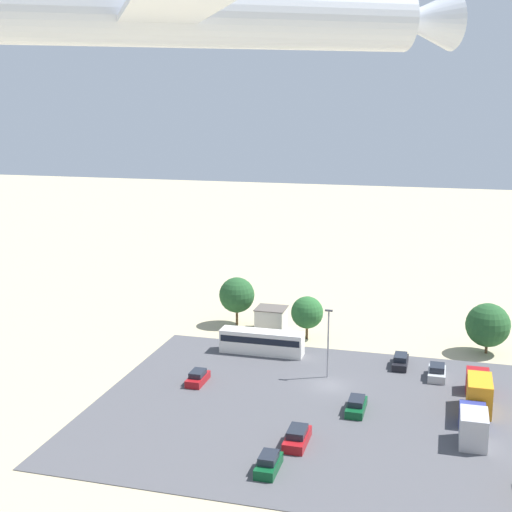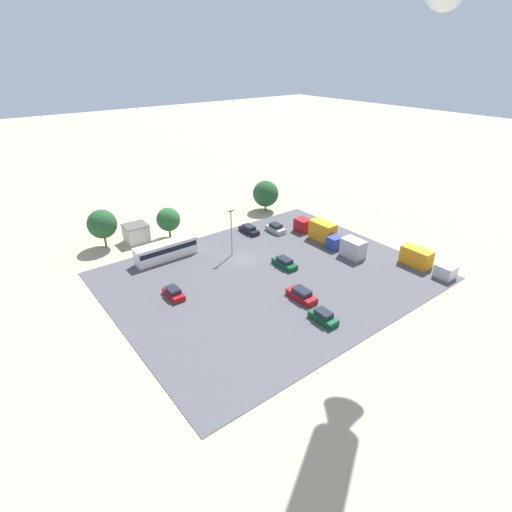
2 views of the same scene
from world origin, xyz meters
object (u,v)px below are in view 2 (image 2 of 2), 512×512
(parked_car_5, at_px, (249,230))
(parked_truck_0, at_px, (424,261))
(shed_building, at_px, (136,233))
(bus, at_px, (166,250))
(parked_car_3, at_px, (174,293))
(parked_truck_2, at_px, (348,247))
(parked_car_1, at_px, (323,317))
(parked_car_4, at_px, (285,263))
(parked_car_2, at_px, (276,228))
(parked_truck_1, at_px, (317,229))
(parked_car_0, at_px, (302,295))

(parked_car_5, xyz_separation_m, parked_truck_0, (-14.02, 28.69, 0.72))
(shed_building, distance_m, parked_car_5, 21.16)
(bus, xyz_separation_m, parked_car_3, (4.61, 11.46, -1.01))
(parked_truck_2, bearing_deg, parked_car_1, -147.64)
(parked_car_4, distance_m, parked_truck_2, 12.08)
(parked_car_2, relative_size, parked_car_3, 1.02)
(shed_building, relative_size, parked_truck_0, 0.47)
(parked_truck_1, bearing_deg, parked_car_1, -133.25)
(bus, relative_size, parked_car_4, 2.36)
(shed_building, height_order, parked_car_2, shed_building)
(parked_car_1, bearing_deg, parked_car_3, 126.65)
(shed_building, relative_size, parked_truck_2, 0.59)
(shed_building, distance_m, parked_truck_1, 33.62)
(parked_car_5, bearing_deg, parked_car_1, 72.02)
(parked_truck_0, bearing_deg, shed_building, -49.46)
(parked_truck_0, bearing_deg, parked_car_1, 0.28)
(shed_building, xyz_separation_m, parked_truck_0, (-32.81, 38.37, -0.23))
(parked_car_1, xyz_separation_m, parked_truck_1, (-18.19, -19.33, 0.95))
(parked_car_0, distance_m, parked_car_5, 24.56)
(parked_car_4, height_order, parked_truck_0, parked_truck_0)
(parked_car_3, distance_m, parked_truck_2, 30.88)
(parked_car_0, bearing_deg, shed_building, -71.80)
(parked_car_1, relative_size, parked_truck_2, 0.56)
(parked_car_0, relative_size, parked_truck_2, 0.65)
(parked_car_0, height_order, parked_car_1, parked_car_0)
(parked_car_2, distance_m, parked_car_4, 14.10)
(parked_car_3, xyz_separation_m, parked_truck_1, (-31.00, -2.10, 0.99))
(parked_truck_2, bearing_deg, parked_car_4, 164.20)
(shed_building, xyz_separation_m, bus, (-1.24, 9.80, 0.04))
(parked_truck_0, relative_size, parked_truck_2, 1.25)
(parked_car_4, height_order, parked_truck_1, parked_truck_1)
(parked_car_0, distance_m, parked_truck_0, 22.67)
(shed_building, height_order, parked_truck_2, shed_building)
(parked_car_3, relative_size, parked_car_4, 0.88)
(parked_car_4, bearing_deg, parked_car_1, 67.85)
(parked_car_1, distance_m, parked_car_3, 21.47)
(parked_car_5, bearing_deg, bus, 0.38)
(parked_truck_1, relative_size, parked_truck_2, 1.27)
(bus, xyz_separation_m, parked_truck_0, (-31.58, 28.57, -0.27))
(parked_car_3, height_order, parked_truck_1, parked_truck_1)
(shed_building, height_order, bus, shed_building)
(parked_car_2, distance_m, parked_truck_0, 27.61)
(bus, distance_m, parked_truck_0, 42.58)
(parked_car_0, bearing_deg, parked_car_3, -39.39)
(parked_car_1, xyz_separation_m, parked_car_4, (-5.83, -14.32, -0.04))
(bus, bearing_deg, parked_truck_1, 70.48)
(parked_car_3, xyz_separation_m, parked_truck_0, (-36.19, 17.11, 0.73))
(shed_building, distance_m, parked_car_4, 28.60)
(bus, height_order, parked_car_0, bus)
(parked_truck_2, bearing_deg, parked_truck_0, -61.48)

